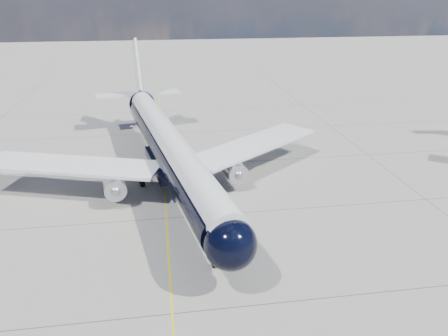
{
  "coord_description": "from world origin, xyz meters",
  "views": [
    {
      "loc": [
        -0.1,
        -31.48,
        22.58
      ],
      "look_at": [
        6.74,
        13.41,
        4.0
      ],
      "focal_mm": 35.0,
      "sensor_mm": 36.0,
      "label": 1
    }
  ],
  "objects": [
    {
      "name": "ground",
      "position": [
        0.0,
        30.0,
        0.0
      ],
      "size": [
        320.0,
        320.0,
        0.0
      ],
      "primitive_type": "plane",
      "color": "gray",
      "rests_on": "ground"
    },
    {
      "name": "taxiway_centerline",
      "position": [
        0.0,
        25.0,
        0.0
      ],
      "size": [
        0.16,
        160.0,
        0.01
      ],
      "primitive_type": "cube",
      "color": "#DCC30B",
      "rests_on": "ground"
    },
    {
      "name": "main_airliner",
      "position": [
        0.69,
        19.75,
        4.81
      ],
      "size": [
        43.45,
        53.44,
        15.5
      ],
      "rotation": [
        0.0,
        0.0,
        0.17
      ],
      "color": "black",
      "rests_on": "ground"
    }
  ]
}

